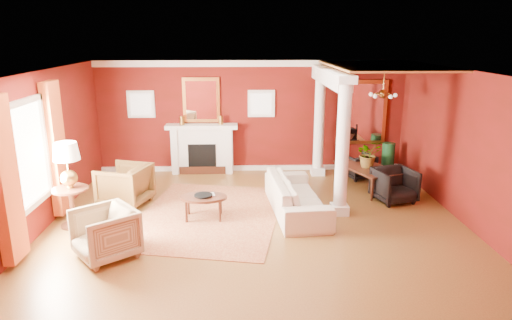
{
  "coord_description": "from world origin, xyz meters",
  "views": [
    {
      "loc": [
        -0.32,
        -8.31,
        3.56
      ],
      "look_at": [
        -0.0,
        0.34,
        1.15
      ],
      "focal_mm": 32.0,
      "sensor_mm": 36.0,
      "label": 1
    }
  ],
  "objects_px": {
    "armchair_leopard": "(125,183)",
    "sofa": "(297,190)",
    "coffee_table": "(204,198)",
    "side_table": "(68,170)",
    "dining_table": "(367,171)",
    "armchair_stripe": "(105,231)"
  },
  "relations": [
    {
      "from": "coffee_table",
      "to": "side_table",
      "type": "xyz_separation_m",
      "value": [
        -2.46,
        -0.27,
        0.7
      ]
    },
    {
      "from": "armchair_stripe",
      "to": "dining_table",
      "type": "relative_size",
      "value": 0.58
    },
    {
      "from": "dining_table",
      "to": "armchair_leopard",
      "type": "bearing_deg",
      "value": 76.76
    },
    {
      "from": "armchair_leopard",
      "to": "sofa",
      "type": "bearing_deg",
      "value": 98.87
    },
    {
      "from": "armchair_leopard",
      "to": "coffee_table",
      "type": "distance_m",
      "value": 1.94
    },
    {
      "from": "armchair_leopard",
      "to": "side_table",
      "type": "xyz_separation_m",
      "value": [
        -0.72,
        -1.12,
        0.64
      ]
    },
    {
      "from": "armchair_leopard",
      "to": "dining_table",
      "type": "bearing_deg",
      "value": 116.13
    },
    {
      "from": "coffee_table",
      "to": "armchair_leopard",
      "type": "bearing_deg",
      "value": 153.91
    },
    {
      "from": "side_table",
      "to": "sofa",
      "type": "bearing_deg",
      "value": 7.37
    },
    {
      "from": "armchair_stripe",
      "to": "coffee_table",
      "type": "distance_m",
      "value": 2.15
    },
    {
      "from": "sofa",
      "to": "armchair_stripe",
      "type": "bearing_deg",
      "value": 113.79
    },
    {
      "from": "coffee_table",
      "to": "dining_table",
      "type": "height_order",
      "value": "dining_table"
    },
    {
      "from": "sofa",
      "to": "coffee_table",
      "type": "relative_size",
      "value": 2.63
    },
    {
      "from": "armchair_stripe",
      "to": "dining_table",
      "type": "height_order",
      "value": "armchair_stripe"
    },
    {
      "from": "side_table",
      "to": "dining_table",
      "type": "bearing_deg",
      "value": 17.36
    },
    {
      "from": "armchair_leopard",
      "to": "dining_table",
      "type": "xyz_separation_m",
      "value": [
        5.45,
        0.8,
        -0.05
      ]
    },
    {
      "from": "dining_table",
      "to": "side_table",
      "type": "bearing_deg",
      "value": 85.72
    },
    {
      "from": "sofa",
      "to": "coffee_table",
      "type": "distance_m",
      "value": 1.9
    },
    {
      "from": "dining_table",
      "to": "armchair_stripe",
      "type": "bearing_deg",
      "value": 100.12
    },
    {
      "from": "sofa",
      "to": "side_table",
      "type": "relative_size",
      "value": 1.49
    },
    {
      "from": "sofa",
      "to": "dining_table",
      "type": "distance_m",
      "value": 2.29
    },
    {
      "from": "sofa",
      "to": "armchair_stripe",
      "type": "xyz_separation_m",
      "value": [
        -3.35,
        -1.85,
        -0.02
      ]
    }
  ]
}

